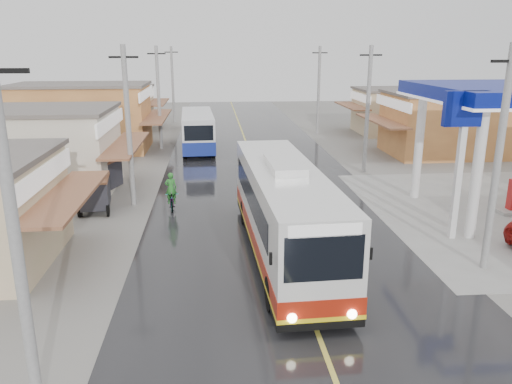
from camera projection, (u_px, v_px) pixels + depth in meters
ground at (296, 275)px, 17.82m from camera, size 120.00×120.00×0.00m
road at (258, 174)px, 32.17m from camera, size 12.00×90.00×0.02m
centre_line at (258, 174)px, 32.17m from camera, size 0.15×90.00×0.01m
shopfronts_left at (64, 167)px, 33.96m from camera, size 11.00×44.00×5.20m
shopfronts_right at (506, 181)px, 30.56m from camera, size 11.00×44.00×4.80m
utility_poles_left at (150, 172)px, 32.55m from camera, size 1.60×50.00×8.00m
utility_poles_right at (364, 172)px, 32.76m from camera, size 1.60×36.00×8.00m
coach_bus at (283, 211)px, 19.11m from camera, size 3.14×12.16×3.77m
second_bus at (198, 130)px, 39.29m from camera, size 2.79×8.93×2.93m
cyclist at (172, 197)px, 24.90m from camera, size 0.84×1.87×1.95m
tricycle_near at (95, 193)px, 24.51m from camera, size 1.74×2.24×1.72m
tricycle_far at (101, 175)px, 27.50m from camera, size 2.24×2.83×1.89m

